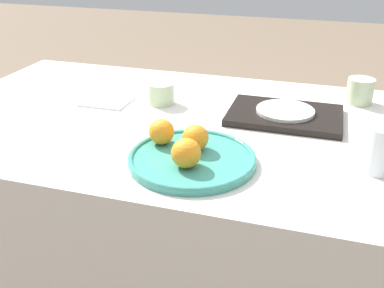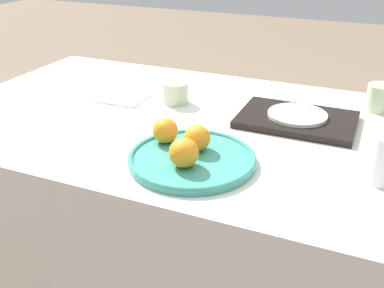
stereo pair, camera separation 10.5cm
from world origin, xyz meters
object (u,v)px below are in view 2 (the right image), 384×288
(fruit_platter, at_px, (192,159))
(napkin, at_px, (122,98))
(orange_2, at_px, (165,130))
(cup_1, at_px, (175,93))
(side_plate, at_px, (297,115))
(serving_tray, at_px, (297,120))
(orange_1, at_px, (197,138))
(cup_0, at_px, (380,98))
(orange_0, at_px, (184,153))

(fruit_platter, height_order, napkin, fruit_platter)
(orange_2, relative_size, cup_1, 0.79)
(fruit_platter, distance_m, side_plate, 0.39)
(serving_tray, bearing_deg, cup_1, 178.74)
(fruit_platter, xyz_separation_m, side_plate, (0.18, 0.34, 0.01))
(orange_1, distance_m, serving_tray, 0.36)
(side_plate, bearing_deg, cup_0, 43.27)
(orange_0, xyz_separation_m, cup_0, (0.39, 0.59, -0.01))
(napkin, bearing_deg, serving_tray, 3.14)
(serving_tray, bearing_deg, orange_1, -121.49)
(fruit_platter, height_order, cup_1, cup_1)
(cup_1, bearing_deg, cup_0, 17.54)
(serving_tray, height_order, cup_1, cup_1)
(fruit_platter, xyz_separation_m, napkin, (-0.38, 0.31, -0.01))
(fruit_platter, distance_m, orange_0, 0.06)
(fruit_platter, bearing_deg, orange_2, 152.58)
(cup_1, xyz_separation_m, napkin, (-0.17, -0.04, -0.03))
(orange_0, distance_m, cup_0, 0.71)
(cup_0, bearing_deg, serving_tray, -136.73)
(orange_0, xyz_separation_m, side_plate, (0.18, 0.39, -0.02))
(orange_1, xyz_separation_m, cup_0, (0.40, 0.50, -0.01))
(cup_1, distance_m, napkin, 0.18)
(orange_0, xyz_separation_m, orange_1, (-0.00, 0.09, -0.00))
(cup_0, bearing_deg, napkin, -163.49)
(orange_1, xyz_separation_m, orange_2, (-0.09, 0.01, -0.00))
(side_plate, relative_size, cup_1, 2.05)
(serving_tray, distance_m, napkin, 0.56)
(orange_0, relative_size, napkin, 0.46)
(fruit_platter, relative_size, cup_1, 3.73)
(orange_0, bearing_deg, serving_tray, 65.26)
(fruit_platter, distance_m, napkin, 0.49)
(orange_1, bearing_deg, orange_2, 174.67)
(side_plate, distance_m, cup_0, 0.29)
(orange_0, bearing_deg, side_plate, 65.26)
(orange_2, relative_size, napkin, 0.43)
(serving_tray, distance_m, side_plate, 0.02)
(serving_tray, height_order, side_plate, side_plate)
(napkin, bearing_deg, orange_1, -35.51)
(fruit_platter, bearing_deg, side_plate, 62.14)
(fruit_platter, xyz_separation_m, orange_2, (-0.10, 0.05, 0.04))
(fruit_platter, bearing_deg, serving_tray, 62.14)
(orange_0, distance_m, cup_1, 0.45)
(orange_1, height_order, orange_2, same)
(fruit_platter, xyz_separation_m, cup_0, (0.39, 0.54, 0.03))
(cup_1, bearing_deg, orange_2, -69.25)
(fruit_platter, relative_size, side_plate, 1.82)
(fruit_platter, bearing_deg, orange_0, -88.93)
(orange_2, distance_m, cup_0, 0.69)
(orange_1, height_order, cup_0, same)
(fruit_platter, xyz_separation_m, orange_1, (-0.00, 0.04, 0.04))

